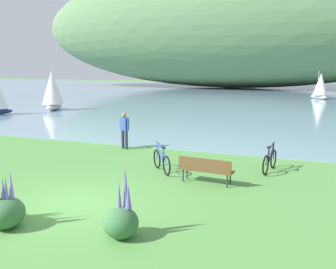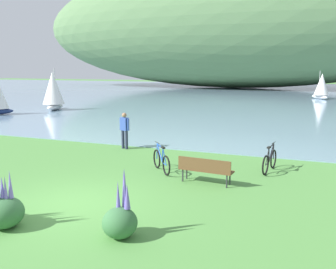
{
  "view_description": "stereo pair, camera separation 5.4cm",
  "coord_description": "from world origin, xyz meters",
  "px_view_note": "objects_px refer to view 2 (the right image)",
  "views": [
    {
      "loc": [
        5.98,
        -8.2,
        3.75
      ],
      "look_at": [
        0.52,
        6.06,
        1.0
      ],
      "focal_mm": 39.43,
      "sensor_mm": 36.0,
      "label": 1
    },
    {
      "loc": [
        6.03,
        -8.18,
        3.75
      ],
      "look_at": [
        0.52,
        6.06,
        1.0
      ],
      "focal_mm": 39.43,
      "sensor_mm": 36.0,
      "label": 2
    }
  ],
  "objects_px": {
    "sailboat_nearest_to_shore": "(321,86)",
    "sailboat_toward_hillside": "(53,90)",
    "bicycle_leaning_near_bench": "(161,161)",
    "park_bench_near_camera": "(205,168)",
    "bicycle_beside_path": "(270,161)",
    "person_at_shoreline": "(125,128)"
  },
  "relations": [
    {
      "from": "sailboat_nearest_to_shore",
      "to": "sailboat_toward_hillside",
      "type": "bearing_deg",
      "value": -136.36
    },
    {
      "from": "bicycle_leaning_near_bench",
      "to": "sailboat_toward_hillside",
      "type": "bearing_deg",
      "value": 137.83
    },
    {
      "from": "park_bench_near_camera",
      "to": "bicycle_beside_path",
      "type": "relative_size",
      "value": 1.05
    },
    {
      "from": "sailboat_nearest_to_shore",
      "to": "bicycle_leaning_near_bench",
      "type": "bearing_deg",
      "value": -99.5
    },
    {
      "from": "bicycle_beside_path",
      "to": "sailboat_nearest_to_shore",
      "type": "distance_m",
      "value": 35.15
    },
    {
      "from": "park_bench_near_camera",
      "to": "sailboat_toward_hillside",
      "type": "height_order",
      "value": "sailboat_toward_hillside"
    },
    {
      "from": "person_at_shoreline",
      "to": "sailboat_nearest_to_shore",
      "type": "xyz_separation_m",
      "value": [
        9.19,
        33.49,
        0.65
      ]
    },
    {
      "from": "park_bench_near_camera",
      "to": "person_at_shoreline",
      "type": "distance_m",
      "value": 6.29
    },
    {
      "from": "park_bench_near_camera",
      "to": "person_at_shoreline",
      "type": "height_order",
      "value": "person_at_shoreline"
    },
    {
      "from": "park_bench_near_camera",
      "to": "bicycle_beside_path",
      "type": "xyz_separation_m",
      "value": [
        1.81,
        2.27,
        -0.12
      ]
    },
    {
      "from": "bicycle_leaning_near_bench",
      "to": "bicycle_beside_path",
      "type": "height_order",
      "value": "same"
    },
    {
      "from": "bicycle_beside_path",
      "to": "person_at_shoreline",
      "type": "height_order",
      "value": "person_at_shoreline"
    },
    {
      "from": "person_at_shoreline",
      "to": "sailboat_toward_hillside",
      "type": "xyz_separation_m",
      "value": [
        -13.41,
        11.94,
        0.82
      ]
    },
    {
      "from": "bicycle_beside_path",
      "to": "sailboat_toward_hillside",
      "type": "xyz_separation_m",
      "value": [
        -20.19,
        13.5,
        1.4
      ]
    },
    {
      "from": "person_at_shoreline",
      "to": "sailboat_toward_hillside",
      "type": "distance_m",
      "value": 17.97
    },
    {
      "from": "park_bench_near_camera",
      "to": "sailboat_nearest_to_shore",
      "type": "bearing_deg",
      "value": 83.56
    },
    {
      "from": "bicycle_leaning_near_bench",
      "to": "person_at_shoreline",
      "type": "distance_m",
      "value": 4.34
    },
    {
      "from": "bicycle_beside_path",
      "to": "bicycle_leaning_near_bench",
      "type": "bearing_deg",
      "value": -158.73
    },
    {
      "from": "bicycle_leaning_near_bench",
      "to": "bicycle_beside_path",
      "type": "relative_size",
      "value": 0.78
    },
    {
      "from": "park_bench_near_camera",
      "to": "sailboat_toward_hillside",
      "type": "bearing_deg",
      "value": 139.37
    },
    {
      "from": "bicycle_leaning_near_bench",
      "to": "bicycle_beside_path",
      "type": "bearing_deg",
      "value": 21.27
    },
    {
      "from": "bicycle_leaning_near_bench",
      "to": "person_at_shoreline",
      "type": "bearing_deg",
      "value": 135.8
    }
  ]
}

